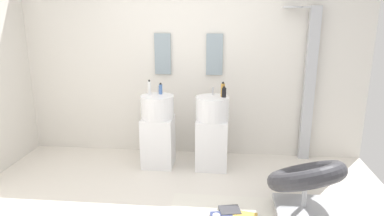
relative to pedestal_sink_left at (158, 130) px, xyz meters
The scene contains 14 objects.
ground_plane 1.27m from the pedestal_sink_left, 72.45° to the right, with size 4.80×3.60×0.04m, color silver.
rear_partition 1.04m from the pedestal_sink_left, 56.79° to the left, with size 4.80×0.10×2.60m, color silver.
pedestal_sink_left is the anchor object (origin of this frame).
pedestal_sink_right 0.70m from the pedestal_sink_left, ahead, with size 0.42×0.42×1.04m.
vanity_mirror_left 1.05m from the pedestal_sink_left, 90.00° to the left, with size 0.22×0.03×0.55m, color #8C9EA8.
vanity_mirror_right 1.26m from the pedestal_sink_left, 33.60° to the left, with size 0.22×0.03×0.55m, color #8C9EA8.
shower_column 2.08m from the pedestal_sink_left, 12.01° to the left, with size 0.49×0.24×2.05m.
lounge_chair 1.95m from the pedestal_sink_left, 30.33° to the right, with size 1.09×1.09×0.65m.
magazine_navy 1.54m from the pedestal_sink_left, 54.30° to the right, with size 0.22×0.15×0.03m, color navy.
magazine_charcoal 1.51m from the pedestal_sink_left, 49.25° to the right, with size 0.21×0.17×0.03m, color #38383D.
soap_bottle_white 0.56m from the pedestal_sink_left, 156.63° to the left, with size 0.04×0.04×0.19m.
soap_bottle_black 0.99m from the pedestal_sink_left, ahead, with size 0.05×0.05×0.14m.
soap_bottle_blue 0.54m from the pedestal_sink_left, 73.31° to the left, with size 0.04×0.04×0.15m.
soap_bottle_amber 0.99m from the pedestal_sink_left, ahead, with size 0.05×0.05×0.19m.
Camera 1 is at (0.51, -3.11, 1.95)m, focal length 32.51 mm.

